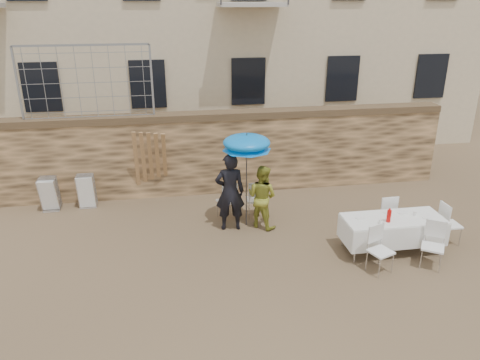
{
  "coord_description": "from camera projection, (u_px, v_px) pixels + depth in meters",
  "views": [
    {
      "loc": [
        -1.1,
        -7.06,
        5.15
      ],
      "look_at": [
        0.4,
        2.2,
        1.4
      ],
      "focal_mm": 35.0,
      "sensor_mm": 36.0,
      "label": 1
    }
  ],
  "objects": [
    {
      "name": "man_suit",
      "position": [
        230.0,
        192.0,
        10.68
      ],
      "size": [
        0.7,
        0.47,
        1.86
      ],
      "primitive_type": "imported",
      "rotation": [
        0.0,
        0.0,
        3.1
      ],
      "color": "black",
      "rests_on": "ground"
    },
    {
      "name": "chair_stack_right",
      "position": [
        87.0,
        189.0,
        12.06
      ],
      "size": [
        0.46,
        0.4,
        0.92
      ],
      "primitive_type": null,
      "color": "white",
      "rests_on": "ground"
    },
    {
      "name": "table_chair_front_right",
      "position": [
        433.0,
        246.0,
        9.3
      ],
      "size": [
        0.66,
        0.66,
        0.96
      ],
      "primitive_type": null,
      "rotation": [
        0.0,
        0.0,
        -0.58
      ],
      "color": "white",
      "rests_on": "ground"
    },
    {
      "name": "couple_chair_right",
      "position": [
        255.0,
        198.0,
        11.46
      ],
      "size": [
        0.48,
        0.48,
        0.96
      ],
      "primitive_type": null,
      "rotation": [
        0.0,
        0.0,
        3.15
      ],
      "color": "white",
      "rests_on": "ground"
    },
    {
      "name": "chair_stack_left",
      "position": [
        51.0,
        191.0,
        11.93
      ],
      "size": [
        0.46,
        0.47,
        0.92
      ],
      "primitive_type": null,
      "color": "white",
      "rests_on": "ground"
    },
    {
      "name": "ground",
      "position": [
        238.0,
        296.0,
        8.55
      ],
      "size": [
        80.0,
        80.0,
        0.0
      ],
      "primitive_type": "plane",
      "color": "brown",
      "rests_on": "ground"
    },
    {
      "name": "chain_link_fence",
      "position": [
        86.0,
        83.0,
        11.54
      ],
      "size": [
        3.2,
        0.06,
        1.8
      ],
      "primitive_type": null,
      "color": "gray",
      "rests_on": "stone_wall"
    },
    {
      "name": "table_chair_side",
      "position": [
        450.0,
        223.0,
        10.21
      ],
      "size": [
        0.49,
        0.49,
        0.96
      ],
      "primitive_type": null,
      "rotation": [
        0.0,
        0.0,
        1.59
      ],
      "color": "white",
      "rests_on": "ground"
    },
    {
      "name": "banquet_table",
      "position": [
        394.0,
        220.0,
        9.82
      ],
      "size": [
        2.1,
        0.85,
        0.78
      ],
      "color": "white",
      "rests_on": "ground"
    },
    {
      "name": "table_chair_back",
      "position": [
        384.0,
        213.0,
        10.67
      ],
      "size": [
        0.5,
        0.5,
        0.96
      ],
      "primitive_type": null,
      "rotation": [
        0.0,
        0.0,
        3.18
      ],
      "color": "white",
      "rests_on": "ground"
    },
    {
      "name": "couple_chair_left",
      "position": [
        227.0,
        200.0,
        11.36
      ],
      "size": [
        0.6,
        0.6,
        0.96
      ],
      "primitive_type": null,
      "rotation": [
        0.0,
        0.0,
        3.45
      ],
      "color": "white",
      "rests_on": "ground"
    },
    {
      "name": "woman_dress",
      "position": [
        262.0,
        197.0,
        10.86
      ],
      "size": [
        0.93,
        0.92,
        1.52
      ],
      "primitive_type": "imported",
      "rotation": [
        0.0,
        0.0,
        2.4
      ],
      "color": "gold",
      "rests_on": "ground"
    },
    {
      "name": "table_chair_front_left",
      "position": [
        381.0,
        250.0,
        9.13
      ],
      "size": [
        0.62,
        0.62,
        0.96
      ],
      "primitive_type": null,
      "rotation": [
        0.0,
        0.0,
        0.38
      ],
      "color": "white",
      "rests_on": "ground"
    },
    {
      "name": "wood_planks",
      "position": [
        149.0,
        165.0,
        12.17
      ],
      "size": [
        0.7,
        0.2,
        2.0
      ],
      "primitive_type": null,
      "color": "#A37749",
      "rests_on": "ground"
    },
    {
      "name": "stone_wall",
      "position": [
        209.0,
        153.0,
        12.72
      ],
      "size": [
        13.0,
        0.5,
        2.2
      ],
      "primitive_type": "cube",
      "color": "olive",
      "rests_on": "ground"
    },
    {
      "name": "umbrella",
      "position": [
        247.0,
        145.0,
        10.44
      ],
      "size": [
        1.11,
        1.11,
        2.11
      ],
      "color": "#3F3F44",
      "rests_on": "ground"
    },
    {
      "name": "soda_bottle",
      "position": [
        389.0,
        216.0,
        9.58
      ],
      "size": [
        0.09,
        0.09,
        0.26
      ],
      "primitive_type": "cylinder",
      "color": "red",
      "rests_on": "banquet_table"
    }
  ]
}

